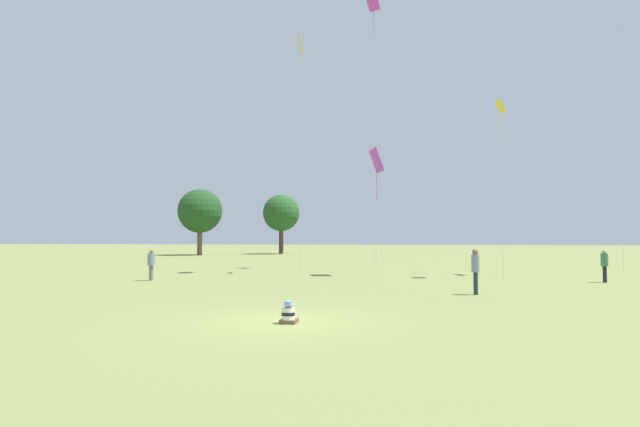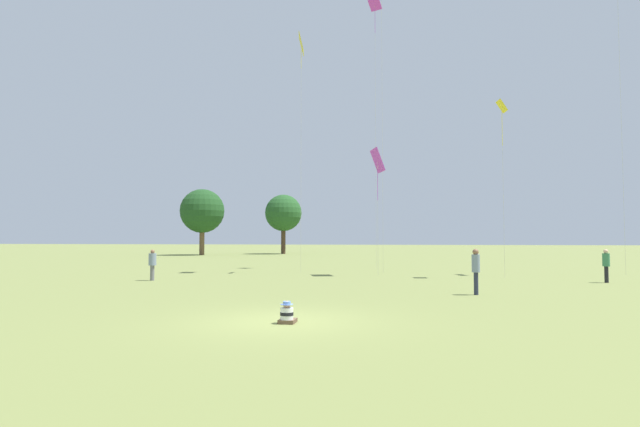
# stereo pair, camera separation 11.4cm
# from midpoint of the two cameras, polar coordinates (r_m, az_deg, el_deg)

# --- Properties ---
(ground_plane) EXTENTS (300.00, 300.00, 0.00)m
(ground_plane) POSITION_cam_midpoint_polar(r_m,az_deg,el_deg) (13.49, -4.22, -12.19)
(ground_plane) COLOR olive
(seated_toddler) EXTENTS (0.42, 0.52, 0.58)m
(seated_toddler) POSITION_cam_midpoint_polar(r_m,az_deg,el_deg) (13.14, -3.54, -11.42)
(seated_toddler) COLOR brown
(seated_toddler) RESTS_ON ground
(person_standing_0) EXTENTS (0.42, 0.42, 1.78)m
(person_standing_0) POSITION_cam_midpoint_polar(r_m,az_deg,el_deg) (20.36, 17.53, -5.83)
(person_standing_0) COLOR #282D42
(person_standing_0) RESTS_ON ground
(person_standing_1) EXTENTS (0.40, 0.40, 1.64)m
(person_standing_1) POSITION_cam_midpoint_polar(r_m,az_deg,el_deg) (28.43, 29.99, -4.90)
(person_standing_1) COLOR black
(person_standing_1) RESTS_ON ground
(person_standing_2) EXTENTS (0.44, 0.44, 1.60)m
(person_standing_2) POSITION_cam_midpoint_polar(r_m,az_deg,el_deg) (27.33, -18.49, -5.31)
(person_standing_2) COLOR slate
(person_standing_2) RESTS_ON ground
(kite_0) EXTENTS (0.54, 0.82, 9.93)m
(kite_0) POSITION_cam_midpoint_polar(r_m,az_deg,el_deg) (30.30, 20.18, 10.58)
(kite_0) COLOR yellow
(kite_0) RESTS_ON ground
(kite_1) EXTENTS (1.09, 0.96, 19.96)m
(kite_1) POSITION_cam_midpoint_polar(r_m,az_deg,el_deg) (40.07, 6.39, 21.04)
(kite_1) COLOR #B738C6
(kite_1) RESTS_ON ground
(kite_2) EXTENTS (0.54, 1.28, 15.44)m
(kite_2) POSITION_cam_midpoint_polar(r_m,az_deg,el_deg) (34.14, -2.06, 18.16)
(kite_2) COLOR yellow
(kite_2) RESTS_ON ground
(kite_6) EXTENTS (0.99, 1.55, 7.49)m
(kite_6) POSITION_cam_midpoint_polar(r_m,az_deg,el_deg) (29.98, 6.70, 5.87)
(kite_6) COLOR #B738C6
(kite_6) RESTS_ON ground
(distant_tree_0) EXTENTS (5.69, 5.69, 8.54)m
(distant_tree_0) POSITION_cam_midpoint_polar(r_m,az_deg,el_deg) (66.35, -13.26, 0.26)
(distant_tree_0) COLOR brown
(distant_tree_0) RESTS_ON ground
(distant_tree_1) EXTENTS (5.08, 5.08, 8.23)m
(distant_tree_1) POSITION_cam_midpoint_polar(r_m,az_deg,el_deg) (69.39, -4.16, 0.04)
(distant_tree_1) COLOR #473323
(distant_tree_1) RESTS_ON ground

